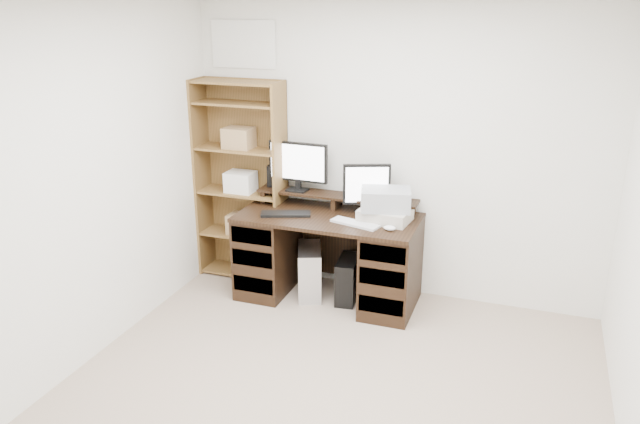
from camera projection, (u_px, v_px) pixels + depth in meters
The scene contains 14 objects.
room at pixel (310, 233), 3.39m from camera, with size 3.54×4.04×2.54m.
desk at pixel (328, 256), 5.28m from camera, with size 1.50×0.70×0.75m.
riser_shelf at pixel (337, 198), 5.32m from camera, with size 1.40×0.22×0.12m.
monitor_wide at pixel (298, 164), 5.35m from camera, with size 0.54×0.14×0.42m.
monitor_small at pixel (367, 187), 5.12m from camera, with size 0.38×0.20×0.43m.
speaker at pixel (272, 176), 5.51m from camera, with size 0.08×0.08×0.19m, color black.
keyboard_black at pixel (286, 214), 5.16m from camera, with size 0.41×0.14×0.02m, color black.
keyboard_white at pixel (355, 223), 4.95m from camera, with size 0.40×0.12×0.02m, color silver.
mouse at pixel (390, 228), 4.83m from camera, with size 0.10×0.06×0.04m, color white.
printer at pixel (385, 215), 5.02m from camera, with size 0.40×0.30×0.10m, color #B9B0A1.
basket at pixel (386, 199), 4.98m from camera, with size 0.39×0.28×0.17m, color #9EA2A8.
tower_silver at pixel (310, 271), 5.39m from camera, with size 0.19×0.43×0.43m, color silver.
tower_black at pixel (348, 279), 5.31m from camera, with size 0.20×0.39×0.37m.
bookshelf at pixel (242, 179), 5.58m from camera, with size 0.80×0.30×1.80m.
Camera 1 is at (1.11, -2.96, 2.47)m, focal length 35.00 mm.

